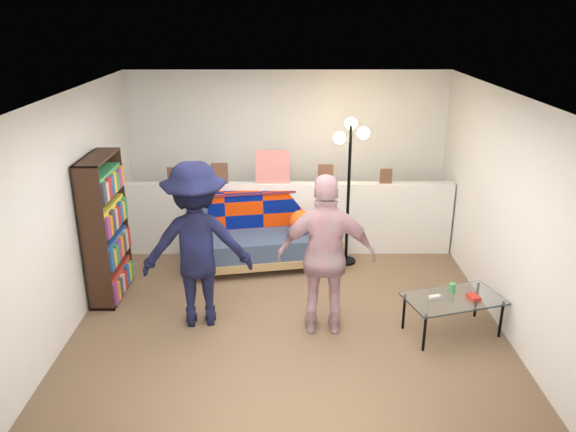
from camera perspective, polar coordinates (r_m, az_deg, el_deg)
The scene contains 10 objects.
ground at distance 6.23m, azimuth 0.01°, elevation -10.40°, with size 5.00×5.00×0.00m, color brown.
room_shell at distance 6.02m, azimuth -0.00°, elevation 5.79°, with size 4.60×5.05×2.45m.
half_wall_ledge at distance 7.64m, azimuth -0.03°, elevation -0.22°, with size 4.45×0.15×1.00m, color silver.
ledge_decor at distance 7.41m, azimuth -1.79°, elevation 4.63°, with size 2.97×0.02×0.45m.
futon_sofa at distance 7.38m, azimuth -2.18°, elevation -2.00°, with size 2.02×1.21×0.81m.
bookshelf at distance 6.73m, azimuth -18.02°, elevation -1.61°, with size 0.28×0.84×1.67m.
coffee_table at distance 6.05m, azimuth 16.52°, elevation -8.18°, with size 1.08×0.79×0.51m.
floor_lamp at distance 7.13m, azimuth 6.30°, elevation 5.38°, with size 0.44×0.34×1.91m.
person_left at distance 5.87m, azimuth -9.24°, elevation -2.93°, with size 1.15×0.66×1.78m, color black.
person_right at distance 5.65m, azimuth 3.91°, elevation -4.09°, with size 0.99×0.41×1.70m, color pink.
Camera 1 is at (-0.02, -5.35, 3.18)m, focal length 35.00 mm.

